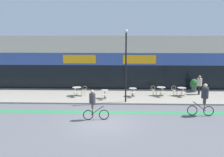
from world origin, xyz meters
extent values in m
plane|color=#5B5B60|center=(0.00, 0.00, 0.00)|extent=(120.00, 120.00, 0.00)
cube|color=gray|center=(0.00, 7.25, 0.06)|extent=(40.00, 5.50, 0.12)
cube|color=beige|center=(0.00, 12.00, 2.72)|extent=(40.00, 4.00, 5.44)
cube|color=black|center=(0.00, 10.03, 1.32)|extent=(38.80, 0.10, 2.40)
cube|color=#334C93|center=(0.00, 10.05, 3.12)|extent=(39.20, 0.14, 1.20)
cube|color=orange|center=(-2.95, 9.98, 3.12)|extent=(3.25, 0.08, 0.84)
cube|color=orange|center=(2.95, 9.98, 3.12)|extent=(3.25, 0.08, 0.84)
cube|color=#2D844C|center=(0.00, 2.41, 0.00)|extent=(36.00, 0.70, 0.01)
cylinder|color=black|center=(-2.76, 6.94, 0.13)|extent=(0.44, 0.44, 0.02)
cylinder|color=black|center=(-2.76, 6.94, 0.50)|extent=(0.07, 0.07, 0.75)
cylinder|color=#ADA8A3|center=(-2.76, 6.94, 0.89)|extent=(0.80, 0.80, 0.02)
cylinder|color=black|center=(-0.23, 6.10, 0.13)|extent=(0.34, 0.34, 0.02)
cylinder|color=black|center=(-0.23, 6.10, 0.47)|extent=(0.07, 0.07, 0.70)
cylinder|color=#ADA8A3|center=(-0.23, 6.10, 0.83)|extent=(0.62, 0.62, 0.02)
cylinder|color=black|center=(2.20, 6.96, 0.13)|extent=(0.37, 0.37, 0.02)
cylinder|color=black|center=(2.20, 6.96, 0.47)|extent=(0.07, 0.07, 0.70)
cylinder|color=#ADA8A3|center=(2.20, 6.96, 0.83)|extent=(0.68, 0.68, 0.02)
cylinder|color=black|center=(4.72, 7.25, 0.13)|extent=(0.43, 0.43, 0.02)
cylinder|color=black|center=(4.72, 7.25, 0.49)|extent=(0.07, 0.07, 0.75)
cylinder|color=#ADA8A3|center=(4.72, 7.25, 0.88)|extent=(0.78, 0.78, 0.02)
cylinder|color=black|center=(6.56, 7.27, 0.13)|extent=(0.43, 0.43, 0.02)
cylinder|color=black|center=(6.56, 7.27, 0.47)|extent=(0.07, 0.07, 0.71)
cylinder|color=#ADA8A3|center=(6.56, 7.27, 0.84)|extent=(0.77, 0.77, 0.02)
cylinder|color=beige|center=(-2.76, 6.39, 0.56)|extent=(0.45, 0.45, 0.03)
cylinder|color=beige|center=(-2.88, 6.55, 0.33)|extent=(0.03, 0.03, 0.42)
cylinder|color=beige|center=(-2.60, 6.51, 0.33)|extent=(0.03, 0.03, 0.42)
cylinder|color=beige|center=(-2.91, 6.27, 0.33)|extent=(0.03, 0.03, 0.42)
cylinder|color=beige|center=(-2.64, 6.23, 0.33)|extent=(0.03, 0.03, 0.42)
torus|color=beige|center=(-2.78, 6.22, 0.82)|extent=(0.08, 0.41, 0.41)
cylinder|color=beige|center=(-2.95, 6.24, 0.68)|extent=(0.03, 0.03, 0.23)
cylinder|color=beige|center=(-2.61, 6.20, 0.68)|extent=(0.03, 0.03, 0.23)
cylinder|color=beige|center=(-2.21, 6.94, 0.56)|extent=(0.44, 0.44, 0.03)
cylinder|color=beige|center=(-2.36, 6.82, 0.33)|extent=(0.03, 0.03, 0.42)
cylinder|color=beige|center=(-2.33, 7.09, 0.33)|extent=(0.03, 0.03, 0.42)
cylinder|color=beige|center=(-2.08, 6.79, 0.33)|extent=(0.03, 0.03, 0.42)
cylinder|color=beige|center=(-2.06, 7.07, 0.33)|extent=(0.03, 0.03, 0.42)
torus|color=beige|center=(-2.04, 6.92, 0.82)|extent=(0.41, 0.07, 0.41)
cylinder|color=beige|center=(-2.06, 6.75, 0.68)|extent=(0.03, 0.03, 0.23)
cylinder|color=beige|center=(-2.02, 7.10, 0.68)|extent=(0.03, 0.03, 0.23)
cylinder|color=beige|center=(-0.23, 5.55, 0.56)|extent=(0.44, 0.44, 0.03)
cylinder|color=beige|center=(-0.38, 5.68, 0.33)|extent=(0.03, 0.03, 0.42)
cylinder|color=beige|center=(-0.10, 5.70, 0.33)|extent=(0.03, 0.03, 0.42)
cylinder|color=beige|center=(-0.35, 5.40, 0.33)|extent=(0.03, 0.03, 0.42)
cylinder|color=beige|center=(-0.07, 5.43, 0.33)|extent=(0.03, 0.03, 0.42)
torus|color=beige|center=(-0.21, 5.38, 0.82)|extent=(0.07, 0.41, 0.41)
cylinder|color=beige|center=(-0.38, 5.37, 0.68)|extent=(0.03, 0.03, 0.23)
cylinder|color=beige|center=(-0.04, 5.40, 0.68)|extent=(0.03, 0.03, 0.23)
cylinder|color=beige|center=(2.20, 6.41, 0.56)|extent=(0.45, 0.45, 0.03)
cylinder|color=beige|center=(2.04, 6.53, 0.33)|extent=(0.03, 0.03, 0.42)
cylinder|color=beige|center=(2.32, 6.57, 0.33)|extent=(0.03, 0.03, 0.42)
cylinder|color=beige|center=(2.08, 6.26, 0.33)|extent=(0.03, 0.03, 0.42)
cylinder|color=beige|center=(2.36, 6.30, 0.33)|extent=(0.03, 0.03, 0.42)
torus|color=beige|center=(2.22, 6.25, 0.82)|extent=(0.08, 0.41, 0.41)
cylinder|color=beige|center=(2.06, 6.22, 0.68)|extent=(0.03, 0.03, 0.23)
cylinder|color=beige|center=(2.39, 6.27, 0.68)|extent=(0.03, 0.03, 0.23)
cylinder|color=beige|center=(4.72, 6.70, 0.56)|extent=(0.42, 0.42, 0.03)
cylinder|color=beige|center=(4.58, 6.83, 0.33)|extent=(0.03, 0.03, 0.42)
cylinder|color=beige|center=(4.86, 6.84, 0.33)|extent=(0.03, 0.03, 0.42)
cylinder|color=beige|center=(4.59, 6.55, 0.33)|extent=(0.03, 0.03, 0.42)
cylinder|color=beige|center=(4.87, 6.57, 0.33)|extent=(0.03, 0.03, 0.42)
torus|color=beige|center=(4.73, 6.53, 0.82)|extent=(0.05, 0.41, 0.41)
cylinder|color=beige|center=(4.56, 6.52, 0.68)|extent=(0.03, 0.03, 0.23)
cylinder|color=beige|center=(4.90, 6.54, 0.68)|extent=(0.03, 0.03, 0.23)
cylinder|color=beige|center=(4.17, 7.25, 0.56)|extent=(0.41, 0.41, 0.03)
cylinder|color=beige|center=(4.31, 7.39, 0.33)|extent=(0.03, 0.03, 0.42)
cylinder|color=beige|center=(4.32, 7.11, 0.33)|extent=(0.03, 0.03, 0.42)
cylinder|color=beige|center=(4.03, 7.39, 0.33)|extent=(0.03, 0.03, 0.42)
cylinder|color=beige|center=(4.04, 7.11, 0.33)|extent=(0.03, 0.03, 0.42)
torus|color=beige|center=(4.00, 7.24, 0.82)|extent=(0.41, 0.04, 0.41)
cylinder|color=beige|center=(4.00, 7.42, 0.68)|extent=(0.03, 0.03, 0.23)
cylinder|color=beige|center=(4.01, 7.07, 0.68)|extent=(0.03, 0.03, 0.23)
cylinder|color=beige|center=(6.56, 6.72, 0.56)|extent=(0.44, 0.44, 0.03)
cylinder|color=beige|center=(6.44, 6.88, 0.33)|extent=(0.03, 0.03, 0.42)
cylinder|color=beige|center=(6.71, 6.85, 0.33)|extent=(0.03, 0.03, 0.42)
cylinder|color=beige|center=(6.41, 6.60, 0.33)|extent=(0.03, 0.03, 0.42)
cylinder|color=beige|center=(6.68, 6.57, 0.33)|extent=(0.03, 0.03, 0.42)
torus|color=beige|center=(6.54, 6.55, 0.82)|extent=(0.07, 0.41, 0.41)
cylinder|color=beige|center=(6.37, 6.57, 0.68)|extent=(0.03, 0.03, 0.23)
cylinder|color=beige|center=(6.71, 6.54, 0.68)|extent=(0.03, 0.03, 0.23)
cylinder|color=beige|center=(6.01, 7.27, 0.56)|extent=(0.42, 0.42, 0.03)
cylinder|color=beige|center=(6.14, 7.42, 0.33)|extent=(0.03, 0.03, 0.42)
cylinder|color=beige|center=(6.16, 7.14, 0.33)|extent=(0.03, 0.03, 0.42)
cylinder|color=beige|center=(5.86, 7.40, 0.33)|extent=(0.03, 0.03, 0.42)
cylinder|color=beige|center=(5.88, 7.12, 0.33)|extent=(0.03, 0.03, 0.42)
torus|color=beige|center=(5.84, 7.26, 0.82)|extent=(0.41, 0.05, 0.41)
cylinder|color=beige|center=(5.83, 7.43, 0.68)|extent=(0.03, 0.03, 0.23)
cylinder|color=beige|center=(5.85, 7.09, 0.68)|extent=(0.03, 0.03, 0.23)
cylinder|color=#4C4C51|center=(8.10, 8.96, 0.34)|extent=(0.48, 0.48, 0.45)
ellipsoid|color=#28662D|center=(8.10, 8.96, 0.90)|extent=(0.77, 0.77, 0.92)
cylinder|color=black|center=(1.53, 4.95, 2.91)|extent=(0.12, 0.12, 5.58)
sphere|color=beige|center=(1.53, 4.95, 5.78)|extent=(0.26, 0.26, 0.26)
torus|color=black|center=(0.05, 0.76, 0.33)|extent=(0.67, 0.12, 0.67)
torus|color=black|center=(-0.98, 0.66, 0.33)|extent=(0.67, 0.12, 0.67)
cylinder|color=black|center=(-0.42, 0.72, 0.62)|extent=(0.80, 0.12, 0.60)
cylinder|color=black|center=(-0.69, 0.69, 0.57)|extent=(0.04, 0.04, 0.47)
cylinder|color=black|center=(0.00, 0.76, 0.90)|extent=(0.08, 0.48, 0.03)
cylinder|color=#4C3D2D|center=(-0.70, 0.77, 0.97)|extent=(0.15, 0.15, 0.34)
cylinder|color=#4C3D2D|center=(-0.69, 0.61, 0.97)|extent=(0.15, 0.15, 0.34)
cylinder|color=#2D2D33|center=(-0.69, 0.69, 1.46)|extent=(0.44, 0.44, 0.62)
sphere|color=#9E7051|center=(-0.69, 0.69, 1.88)|extent=(0.23, 0.23, 0.23)
torus|color=black|center=(6.07, 1.89, 0.35)|extent=(0.70, 0.12, 0.70)
torus|color=black|center=(7.15, 1.79, 0.35)|extent=(0.70, 0.12, 0.70)
cylinder|color=black|center=(6.55, 1.84, 0.65)|extent=(0.84, 0.12, 0.63)
cylinder|color=black|center=(6.85, 1.82, 0.59)|extent=(0.04, 0.04, 0.49)
cylinder|color=black|center=(6.12, 1.89, 0.94)|extent=(0.07, 0.48, 0.03)
cylinder|color=#4C3D2D|center=(6.84, 1.73, 1.04)|extent=(0.18, 0.18, 0.40)
cylinder|color=#4C3D2D|center=(6.85, 1.91, 1.04)|extent=(0.18, 0.18, 0.40)
cylinder|color=#2D2D33|center=(6.85, 1.82, 1.61)|extent=(0.52, 0.52, 0.73)
sphere|color=beige|center=(6.85, 1.82, 2.11)|extent=(0.27, 0.27, 0.27)
cylinder|color=black|center=(8.29, 7.97, 0.52)|extent=(0.18, 0.18, 0.79)
cylinder|color=black|center=(8.25, 7.80, 0.52)|extent=(0.18, 0.18, 0.79)
cylinder|color=#B2A38E|center=(8.27, 7.88, 1.26)|extent=(0.52, 0.52, 0.69)
sphere|color=#9E7051|center=(8.27, 7.88, 1.73)|extent=(0.26, 0.26, 0.26)
camera|label=1|loc=(1.12, -15.69, 5.50)|focal=42.00mm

